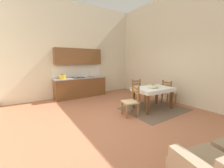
% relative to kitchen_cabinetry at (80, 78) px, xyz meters
% --- Properties ---
extents(ground_plane, '(6.48, 7.13, 0.10)m').
position_rel_kitchen_cabinetry_xyz_m(ground_plane, '(-0.07, -2.99, -0.91)').
color(ground_plane, '#AD6B4C').
extents(wall_back, '(6.48, 0.12, 4.23)m').
position_rel_kitchen_cabinetry_xyz_m(wall_back, '(-0.07, 0.33, 1.26)').
color(wall_back, beige).
rests_on(wall_back, ground_plane).
extents(wall_right, '(0.12, 7.13, 4.23)m').
position_rel_kitchen_cabinetry_xyz_m(wall_right, '(2.93, -2.99, 1.26)').
color(wall_right, beige).
rests_on(wall_right, ground_plane).
extents(area_rug, '(2.10, 1.60, 0.01)m').
position_rel_kitchen_cabinetry_xyz_m(area_rug, '(1.51, -3.08, -0.85)').
color(area_rug, brown).
rests_on(area_rug, ground_plane).
extents(kitchen_cabinetry, '(2.33, 0.63, 2.20)m').
position_rel_kitchen_cabinetry_xyz_m(kitchen_cabinetry, '(0.00, 0.00, 0.00)').
color(kitchen_cabinetry, brown).
rests_on(kitchen_cabinetry, ground_plane).
extents(dining_table, '(1.37, 0.96, 0.75)m').
position_rel_kitchen_cabinetry_xyz_m(dining_table, '(1.51, -2.98, -0.24)').
color(dining_table, brown).
rests_on(dining_table, ground_plane).
extents(dining_chair_tv_side, '(0.51, 0.51, 0.93)m').
position_rel_kitchen_cabinetry_xyz_m(dining_chair_tv_side, '(0.47, -3.02, -0.41)').
color(dining_chair_tv_side, '#D1BC89').
rests_on(dining_chair_tv_side, ground_plane).
extents(dining_chair_kitchen_side, '(0.48, 0.48, 0.93)m').
position_rel_kitchen_cabinetry_xyz_m(dining_chair_kitchen_side, '(1.58, -2.17, -0.41)').
color(dining_chair_kitchen_side, '#D1BC89').
rests_on(dining_chair_kitchen_side, ground_plane).
extents(dining_chair_window_side, '(0.42, 0.42, 0.93)m').
position_rel_kitchen_cabinetry_xyz_m(dining_chair_window_side, '(2.47, -2.93, -0.41)').
color(dining_chair_window_side, '#D1BC89').
rests_on(dining_chair_window_side, ground_plane).
extents(fruit_bowl, '(0.30, 0.30, 0.12)m').
position_rel_kitchen_cabinetry_xyz_m(fruit_bowl, '(1.44, -3.03, -0.04)').
color(fruit_bowl, beige).
rests_on(fruit_bowl, dining_table).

